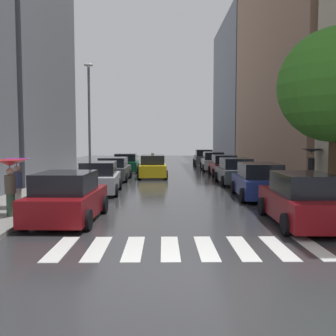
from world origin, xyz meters
The scene contains 23 objects.
ground_plane centered at (0.00, 24.00, -0.02)m, with size 28.00×72.00×0.04m, color #2F2F32.
sidewalk_left centered at (-6.50, 24.00, 0.07)m, with size 3.00×72.00×0.15m, color gray.
sidewalk_right centered at (6.50, 24.00, 0.07)m, with size 3.00×72.00×0.15m, color gray.
crosswalk_stripes centered at (0.00, 2.10, 0.01)m, with size 6.75×2.20×0.01m.
building_left_mid centered at (-11.00, 19.06, 10.64)m, with size 6.00×12.03×21.27m, color slate.
building_right_mid centered at (11.00, 26.41, 12.34)m, with size 6.00×21.99×24.68m, color #8C6B56.
building_right_far centered at (11.00, 47.95, 9.87)m, with size 6.00×19.78×19.75m, color slate.
parked_car_left_nearest centered at (-3.80, 5.29, 0.77)m, with size 2.23×4.13×1.65m.
parked_car_left_second centered at (-3.84, 11.89, 0.75)m, with size 2.21×4.14×1.61m.
parked_car_left_third centered at (-3.92, 18.10, 0.73)m, with size 2.17×4.25×1.55m.
parked_car_left_fourth centered at (-3.74, 24.65, 0.74)m, with size 2.25×4.23×1.58m.
parked_car_right_nearest centered at (3.78, 4.68, 0.78)m, with size 2.10×4.49×1.66m.
parked_car_right_second centered at (3.83, 10.24, 0.77)m, with size 2.28×4.45×1.63m.
parked_car_right_third centered at (3.82, 15.92, 0.75)m, with size 2.11×4.18×1.60m.
parked_car_right_fourth centered at (3.99, 21.36, 0.74)m, with size 2.08×4.09×1.58m.
parked_car_right_fifth centered at (3.87, 26.61, 0.77)m, with size 2.20×4.38×1.64m.
parked_car_right_sixth centered at (3.75, 33.35, 0.79)m, with size 2.23×4.52×1.70m.
taxi_midroad centered at (-1.38, 20.02, 0.76)m, with size 2.18×4.52×1.81m.
pedestrian_foreground centered at (7.56, 13.52, 1.72)m, with size 1.16×1.16×2.07m.
pedestrian_near_tree centered at (-6.08, 6.99, 1.49)m, with size 0.96×0.96×1.85m.
pedestrian_by_kerb centered at (-5.71, 5.43, 1.55)m, with size 1.05×1.05×1.88m.
street_tree_right centered at (6.68, 8.97, 4.99)m, with size 4.81×4.81×7.26m.
lamp_post_left centered at (-5.55, 18.31, 4.51)m, with size 0.60×0.28×7.64m.
Camera 1 is at (-0.62, -7.08, 2.68)m, focal length 40.27 mm.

